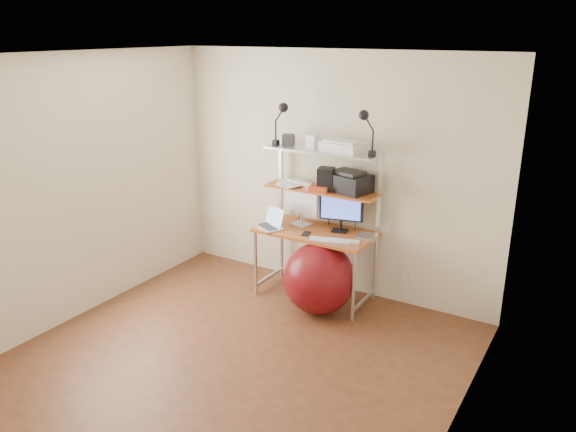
# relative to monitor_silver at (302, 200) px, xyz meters

# --- Properties ---
(room) EXTENTS (3.60, 3.60, 3.60)m
(room) POSITION_rel_monitor_silver_xyz_m (0.22, -1.54, 0.25)
(room) COLOR brown
(room) RESTS_ON ground
(computer_desk) EXTENTS (1.20, 0.60, 1.57)m
(computer_desk) POSITION_rel_monitor_silver_xyz_m (0.22, -0.03, -0.05)
(computer_desk) COLOR #B35622
(computer_desk) RESTS_ON ground
(desktop) EXTENTS (1.20, 0.60, 0.00)m
(desktop) POSITION_rel_monitor_silver_xyz_m (0.22, -0.10, -0.26)
(desktop) COLOR #B35622
(desktop) RESTS_ON computer_desk
(mid_shelf) EXTENTS (1.18, 0.34, 0.00)m
(mid_shelf) POSITION_rel_monitor_silver_xyz_m (0.22, 0.03, 0.15)
(mid_shelf) COLOR #B35622
(mid_shelf) RESTS_ON computer_desk
(top_shelf) EXTENTS (1.18, 0.34, 0.00)m
(top_shelf) POSITION_rel_monitor_silver_xyz_m (0.22, 0.03, 0.55)
(top_shelf) COLOR silver
(top_shelf) RESTS_ON computer_desk
(floor) EXTENTS (3.60, 3.60, 0.00)m
(floor) POSITION_rel_monitor_silver_xyz_m (0.22, -1.54, -1.00)
(floor) COLOR brown
(floor) RESTS_ON ground
(wall_outlet) EXTENTS (0.08, 0.01, 0.12)m
(wall_outlet) POSITION_rel_monitor_silver_xyz_m (1.07, 0.25, -0.70)
(wall_outlet) COLOR white
(wall_outlet) RESTS_ON room
(monitor_silver) EXTENTS (0.44, 0.20, 0.49)m
(monitor_silver) POSITION_rel_monitor_silver_xyz_m (0.00, 0.00, 0.00)
(monitor_silver) COLOR silver
(monitor_silver) RESTS_ON desktop
(monitor_black) EXTENTS (0.44, 0.17, 0.44)m
(monitor_black) POSITION_rel_monitor_silver_xyz_m (0.44, 0.03, -0.04)
(monitor_black) COLOR black
(monitor_black) RESTS_ON desktop
(laptop) EXTENTS (0.37, 0.34, 0.26)m
(laptop) POSITION_rel_monitor_silver_xyz_m (-0.22, -0.24, -0.22)
(laptop) COLOR silver
(laptop) RESTS_ON desktop
(keyboard) EXTENTS (0.41, 0.22, 0.01)m
(keyboard) POSITION_rel_monitor_silver_xyz_m (0.47, -0.27, -0.26)
(keyboard) COLOR white
(keyboard) RESTS_ON desktop
(mouse) EXTENTS (0.10, 0.08, 0.03)m
(mouse) POSITION_rel_monitor_silver_xyz_m (0.70, -0.21, -0.25)
(mouse) COLOR white
(mouse) RESTS_ON desktop
(mac_mini) EXTENTS (0.20, 0.20, 0.03)m
(mac_mini) POSITION_rel_monitor_silver_xyz_m (0.76, -0.03, -0.24)
(mac_mini) COLOR silver
(mac_mini) RESTS_ON desktop
(phone) EXTENTS (0.09, 0.14, 0.01)m
(phone) POSITION_rel_monitor_silver_xyz_m (0.19, -0.23, -0.26)
(phone) COLOR black
(phone) RESTS_ON desktop
(printer) EXTENTS (0.50, 0.40, 0.21)m
(printer) POSITION_rel_monitor_silver_xyz_m (0.48, 0.08, 0.25)
(printer) COLOR black
(printer) RESTS_ON mid_shelf
(nas_cube) EXTENTS (0.19, 0.19, 0.23)m
(nas_cube) POSITION_rel_monitor_silver_xyz_m (0.27, 0.01, 0.26)
(nas_cube) COLOR black
(nas_cube) RESTS_ON mid_shelf
(red_box) EXTENTS (0.21, 0.15, 0.05)m
(red_box) POSITION_rel_monitor_silver_xyz_m (0.24, -0.06, 0.18)
(red_box) COLOR #BB3C1E
(red_box) RESTS_ON mid_shelf
(scanner) EXTENTS (0.45, 0.33, 0.11)m
(scanner) POSITION_rel_monitor_silver_xyz_m (0.43, 0.05, 0.60)
(scanner) COLOR white
(scanner) RESTS_ON top_shelf
(box_white) EXTENTS (0.13, 0.11, 0.13)m
(box_white) POSITION_rel_monitor_silver_xyz_m (0.10, 0.04, 0.62)
(box_white) COLOR white
(box_white) RESTS_ON top_shelf
(box_grey) EXTENTS (0.14, 0.14, 0.11)m
(box_grey) POSITION_rel_monitor_silver_xyz_m (-0.19, 0.05, 0.60)
(box_grey) COLOR #302F32
(box_grey) RESTS_ON top_shelf
(clip_lamp_left) EXTENTS (0.17, 0.10, 0.44)m
(clip_lamp_left) POSITION_rel_monitor_silver_xyz_m (-0.22, -0.03, 0.87)
(clip_lamp_left) COLOR black
(clip_lamp_left) RESTS_ON top_shelf
(clip_lamp_right) EXTENTS (0.17, 0.09, 0.43)m
(clip_lamp_right) POSITION_rel_monitor_silver_xyz_m (0.68, -0.02, 0.86)
(clip_lamp_right) COLOR black
(clip_lamp_right) RESTS_ON top_shelf
(exercise_ball) EXTENTS (0.71, 0.71, 0.71)m
(exercise_ball) POSITION_rel_monitor_silver_xyz_m (0.40, -0.35, -0.65)
(exercise_ball) COLOR maroon
(exercise_ball) RESTS_ON floor
(paper_stack) EXTENTS (0.43, 0.42, 0.02)m
(paper_stack) POSITION_rel_monitor_silver_xyz_m (-0.14, 0.03, 0.16)
(paper_stack) COLOR white
(paper_stack) RESTS_ON mid_shelf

